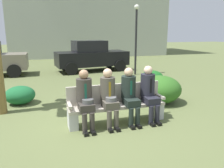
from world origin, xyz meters
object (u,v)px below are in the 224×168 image
Objects in this scene: seated_man_centerleft at (109,95)px; shrub_far_lawn at (152,78)px; shrub_near_bench at (20,95)px; shrub_mid_lawn at (159,89)px; seated_man_centerright at (130,93)px; seated_man_rightmost at (149,90)px; parked_car_far at (91,56)px; park_bench at (116,104)px; seated_man_leftmost at (85,97)px; street_lamp at (136,32)px.

seated_man_centerleft is 4.42m from shrub_far_lawn.
shrub_near_bench is 4.18m from shrub_mid_lawn.
seated_man_centerright is 0.99× the size of seated_man_rightmost.
parked_car_far is at bearing 111.45° from shrub_far_lawn.
park_bench is 1.76× the size of seated_man_leftmost.
shrub_far_lawn is (4.94, 1.03, 0.02)m from shrub_near_bench.
street_lamp is at bearing 74.94° from shrub_mid_lawn.
seated_man_rightmost reaches higher than seated_man_centerleft.
shrub_near_bench is at bearing -168.24° from shrub_far_lawn.
park_bench is 1.76× the size of seated_man_centerleft.
seated_man_rightmost is at bearing -36.72° from shrub_near_bench.
seated_man_leftmost reaches higher than park_bench.
seated_man_rightmost is at bearing -119.34° from shrub_far_lawn.
park_bench is 0.43m from seated_man_centerright.
parked_car_far reaches higher than shrub_far_lawn.
park_bench is at bearing -129.65° from shrub_far_lawn.
shrub_near_bench is at bearing 131.93° from seated_man_centerleft.
seated_man_leftmost is 0.32× the size of parked_car_far.
street_lamp is at bearing 69.14° from seated_man_rightmost.
seated_man_centerleft is 1.50× the size of shrub_near_bench.
street_lamp reaches higher than seated_man_leftmost.
seated_man_centerright is at bearing -179.78° from seated_man_rightmost.
street_lamp reaches higher than park_bench.
shrub_far_lawn is at bearing 54.56° from seated_man_centerright.
seated_man_centerright is at bearing -24.56° from park_bench.
parked_car_far is (0.27, 7.39, 0.10)m from seated_man_rightmost.
street_lamp reaches higher than seated_man_centerleft.
park_bench is 2.43× the size of shrub_far_lawn.
park_bench is 0.83m from seated_man_leftmost.
street_lamp is at bearing -43.08° from parked_car_far.
seated_man_rightmost is 1.49m from shrub_mid_lawn.
park_bench is at bearing 155.44° from seated_man_centerright.
street_lamp reaches higher than shrub_far_lawn.
street_lamp reaches higher than parked_car_far.
seated_man_leftmost is 1.05m from seated_man_centerright.
seated_man_leftmost reaches higher than seated_man_centerleft.
shrub_far_lawn is at bearing 11.76° from shrub_near_bench.
seated_man_rightmost is (1.01, 0.01, 0.01)m from seated_man_centerleft.
shrub_near_bench is at bearing -147.39° from street_lamp.
seated_man_centerright is 0.38× the size of street_lamp.
shrub_mid_lawn is at bearing 30.02° from seated_man_centerleft.
shrub_far_lawn is at bearing 60.66° from seated_man_rightmost.
seated_man_leftmost is 2.80m from shrub_near_bench.
seated_man_leftmost is 1.55m from seated_man_rightmost.
park_bench reaches higher than shrub_mid_lawn.
park_bench is 0.39m from seated_man_centerleft.
seated_man_centerright reaches higher than shrub_near_bench.
seated_man_rightmost is at bearing -9.25° from park_bench.
shrub_mid_lawn is at bearing 29.94° from park_bench.
seated_man_centerleft is at bearing -119.22° from street_lamp.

